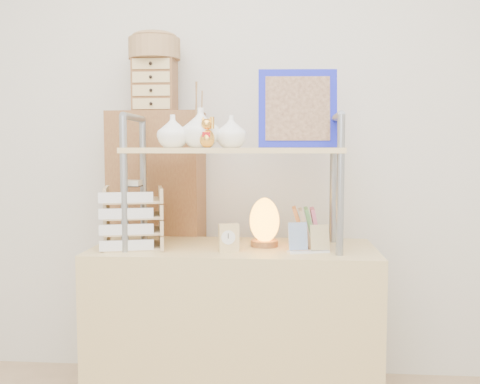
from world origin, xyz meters
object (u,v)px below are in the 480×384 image
object	(u,v)px
salt_lamp	(264,222)
cabinet	(158,247)
letter_tray	(133,221)
desk	(234,332)

from	to	relation	value
salt_lamp	cabinet	bearing A→B (deg)	147.52
cabinet	salt_lamp	size ratio (longest dim) A/B	6.47
letter_tray	desk	bearing A→B (deg)	8.13
desk	cabinet	world-z (taller)	cabinet
letter_tray	cabinet	bearing A→B (deg)	89.42
cabinet	letter_tray	xyz separation A→B (m)	(-0.00, -0.43, 0.19)
cabinet	letter_tray	world-z (taller)	cabinet
desk	salt_lamp	size ratio (longest dim) A/B	5.75
desk	cabinet	size ratio (longest dim) A/B	0.89
desk	salt_lamp	bearing A→B (deg)	9.42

